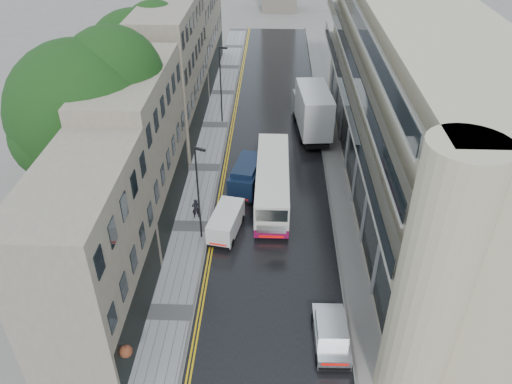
# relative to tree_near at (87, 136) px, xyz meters

# --- Properties ---
(road) EXTENTS (9.00, 85.00, 0.02)m
(road) POSITION_rel_tree_near_xyz_m (12.50, 7.50, -6.94)
(road) COLOR black
(road) RESTS_ON ground
(left_sidewalk) EXTENTS (2.70, 85.00, 0.12)m
(left_sidewalk) POSITION_rel_tree_near_xyz_m (6.65, 7.50, -6.89)
(left_sidewalk) COLOR gray
(left_sidewalk) RESTS_ON ground
(right_sidewalk) EXTENTS (1.80, 85.00, 0.12)m
(right_sidewalk) POSITION_rel_tree_near_xyz_m (17.90, 7.50, -6.89)
(right_sidewalk) COLOR slate
(right_sidewalk) RESTS_ON ground
(old_shop_row) EXTENTS (4.50, 56.00, 12.00)m
(old_shop_row) POSITION_rel_tree_near_xyz_m (3.05, 10.00, -0.95)
(old_shop_row) COLOR gray
(old_shop_row) RESTS_ON ground
(modern_block) EXTENTS (8.00, 40.00, 14.00)m
(modern_block) POSITION_rel_tree_near_xyz_m (22.80, 6.00, 0.05)
(modern_block) COLOR tan
(modern_block) RESTS_ON ground
(tree_near) EXTENTS (10.56, 10.56, 13.89)m
(tree_near) POSITION_rel_tree_near_xyz_m (0.00, 0.00, 0.00)
(tree_near) COLOR black
(tree_near) RESTS_ON ground
(tree_far) EXTENTS (9.24, 9.24, 12.46)m
(tree_far) POSITION_rel_tree_near_xyz_m (0.30, 13.00, -0.72)
(tree_far) COLOR black
(tree_far) RESTS_ON ground
(cream_bus) EXTENTS (2.45, 10.77, 2.94)m
(cream_bus) POSITION_rel_tree_near_xyz_m (11.37, 0.16, -5.46)
(cream_bus) COLOR silver
(cream_bus) RESTS_ON road
(white_lorry) EXTENTS (3.56, 9.26, 4.75)m
(white_lorry) POSITION_rel_tree_near_xyz_m (15.09, 12.44, -4.55)
(white_lorry) COLOR silver
(white_lorry) RESTS_ON road
(silver_hatchback) EXTENTS (1.86, 4.11, 1.53)m
(silver_hatchback) POSITION_rel_tree_near_xyz_m (15.11, -12.28, -6.16)
(silver_hatchback) COLOR silver
(silver_hatchback) RESTS_ON road
(white_van) EXTENTS (2.48, 4.30, 1.83)m
(white_van) POSITION_rel_tree_near_xyz_m (8.20, -2.55, -6.01)
(white_van) COLOR white
(white_van) RESTS_ON road
(navy_van) EXTENTS (2.85, 5.26, 2.54)m
(navy_van) POSITION_rel_tree_near_xyz_m (9.23, 3.04, -5.65)
(navy_van) COLOR black
(navy_van) RESTS_ON road
(pedestrian) EXTENTS (0.66, 0.52, 1.60)m
(pedestrian) POSITION_rel_tree_near_xyz_m (6.87, 0.29, -6.03)
(pedestrian) COLOR black
(pedestrian) RESTS_ON left_sidewalk
(lamp_post_near) EXTENTS (0.81, 0.50, 7.22)m
(lamp_post_near) POSITION_rel_tree_near_xyz_m (7.55, -1.99, -3.22)
(lamp_post_near) COLOR black
(lamp_post_near) RESTS_ON left_sidewalk
(lamp_post_far) EXTENTS (0.88, 0.40, 7.64)m
(lamp_post_far) POSITION_rel_tree_near_xyz_m (7.25, 16.60, -3.01)
(lamp_post_far) COLOR black
(lamp_post_far) RESTS_ON left_sidewalk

